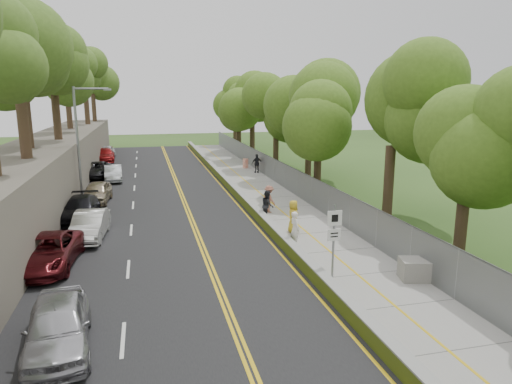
# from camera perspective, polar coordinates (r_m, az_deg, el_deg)

# --- Properties ---
(ground) EXTENTS (140.00, 140.00, 0.00)m
(ground) POSITION_cam_1_polar(r_m,az_deg,el_deg) (21.78, 3.79, -8.00)
(ground) COLOR #33511E
(ground) RESTS_ON ground
(road) EXTENTS (11.20, 66.00, 0.04)m
(road) POSITION_cam_1_polar(r_m,az_deg,el_deg) (35.28, -12.11, -0.35)
(road) COLOR black
(road) RESTS_ON ground
(sidewalk) EXTENTS (4.20, 66.00, 0.05)m
(sidewalk) POSITION_cam_1_polar(r_m,az_deg,el_deg) (36.35, 0.50, 0.30)
(sidewalk) COLOR gray
(sidewalk) RESTS_ON ground
(jersey_barrier) EXTENTS (0.42, 66.00, 0.60)m
(jersey_barrier) POSITION_cam_1_polar(r_m,az_deg,el_deg) (35.80, -3.07, 0.55)
(jersey_barrier) COLOR #A7D71B
(jersey_barrier) RESTS_ON ground
(rock_embankment) EXTENTS (5.00, 66.00, 4.00)m
(rock_embankment) POSITION_cam_1_polar(r_m,az_deg,el_deg) (35.64, -25.38, 2.11)
(rock_embankment) COLOR #595147
(rock_embankment) RESTS_ON ground
(chainlink_fence) EXTENTS (0.04, 66.00, 2.00)m
(chainlink_fence) POSITION_cam_1_polar(r_m,az_deg,el_deg) (36.73, 3.68, 1.95)
(chainlink_fence) COLOR slate
(chainlink_fence) RESTS_ON ground
(trees_embankment) EXTENTS (6.40, 66.00, 13.00)m
(trees_embankment) POSITION_cam_1_polar(r_m,az_deg,el_deg) (35.25, -25.85, 15.89)
(trees_embankment) COLOR #507626
(trees_embankment) RESTS_ON rock_embankment
(trees_fenceside) EXTENTS (7.00, 66.00, 14.00)m
(trees_fenceside) POSITION_cam_1_polar(r_m,az_deg,el_deg) (36.93, 7.36, 11.29)
(trees_fenceside) COLOR #537B22
(trees_fenceside) RESTS_ON ground
(streetlight) EXTENTS (2.52, 0.22, 8.00)m
(streetlight) POSITION_cam_1_polar(r_m,az_deg,el_deg) (33.85, -21.05, 6.52)
(streetlight) COLOR gray
(streetlight) RESTS_ON ground
(signpost) EXTENTS (0.62, 0.09, 3.10)m
(signpost) POSITION_cam_1_polar(r_m,az_deg,el_deg) (18.83, 9.72, -5.10)
(signpost) COLOR gray
(signpost) RESTS_ON sidewalk
(construction_barrel) EXTENTS (0.58, 0.58, 0.96)m
(construction_barrel) POSITION_cam_1_polar(r_m,az_deg,el_deg) (46.85, -1.31, 3.60)
(construction_barrel) COLOR red
(construction_barrel) RESTS_ON sidewalk
(concrete_block) EXTENTS (1.48, 1.25, 0.85)m
(concrete_block) POSITION_cam_1_polar(r_m,az_deg,el_deg) (20.00, 19.40, -9.11)
(concrete_block) COLOR slate
(concrete_block) RESTS_ON sidewalk
(car_0) EXTENTS (2.24, 4.63, 1.52)m
(car_0) POSITION_cam_1_polar(r_m,az_deg,el_deg) (15.17, -23.53, -15.10)
(car_0) COLOR #A4A3A8
(car_0) RESTS_ON road
(car_1) EXTENTS (1.85, 4.45, 1.43)m
(car_1) POSITION_cam_1_polar(r_m,az_deg,el_deg) (25.48, -20.07, -3.93)
(car_1) COLOR silver
(car_1) RESTS_ON road
(car_2) EXTENTS (2.73, 5.26, 1.42)m
(car_2) POSITION_cam_1_polar(r_m,az_deg,el_deg) (22.03, -24.63, -6.82)
(car_2) COLOR #501115
(car_2) RESTS_ON road
(car_3) EXTENTS (2.11, 4.85, 1.39)m
(car_3) POSITION_cam_1_polar(r_m,az_deg,el_deg) (29.41, -21.10, -1.96)
(car_3) COLOR black
(car_3) RESTS_ON road
(car_4) EXTENTS (2.05, 4.36, 1.44)m
(car_4) POSITION_cam_1_polar(r_m,az_deg,el_deg) (33.74, -19.27, -0.04)
(car_4) COLOR gray
(car_4) RESTS_ON road
(car_5) EXTENTS (1.67, 4.16, 1.35)m
(car_5) POSITION_cam_1_polar(r_m,az_deg,el_deg) (41.73, -17.41, 2.24)
(car_5) COLOR silver
(car_5) RESTS_ON road
(car_6) EXTENTS (2.49, 5.04, 1.37)m
(car_6) POSITION_cam_1_polar(r_m,az_deg,el_deg) (44.06, -19.28, 2.64)
(car_6) COLOR black
(car_6) RESTS_ON road
(car_7) EXTENTS (2.30, 5.16, 1.47)m
(car_7) POSITION_cam_1_polar(r_m,az_deg,el_deg) (54.06, -18.38, 4.40)
(car_7) COLOR maroon
(car_7) RESTS_ON road
(car_8) EXTENTS (1.96, 4.68, 1.58)m
(car_8) POSITION_cam_1_polar(r_m,az_deg,el_deg) (56.07, -18.23, 4.72)
(car_8) COLOR silver
(car_8) RESTS_ON road
(painter_0) EXTENTS (0.66, 0.93, 1.81)m
(painter_0) POSITION_cam_1_polar(r_m,az_deg,el_deg) (24.97, 4.67, -3.07)
(painter_0) COLOR gold
(painter_0) RESTS_ON sidewalk
(painter_1) EXTENTS (0.53, 0.72, 1.83)m
(painter_1) POSITION_cam_1_polar(r_m,az_deg,el_deg) (22.60, 4.88, -4.69)
(painter_1) COLOR white
(painter_1) RESTS_ON sidewalk
(painter_2) EXTENTS (0.79, 0.96, 1.81)m
(painter_2) POSITION_cam_1_polar(r_m,az_deg,el_deg) (27.35, 1.46, -1.67)
(painter_2) COLOR black
(painter_2) RESTS_ON sidewalk
(painter_3) EXTENTS (0.99, 1.28, 1.75)m
(painter_3) POSITION_cam_1_polar(r_m,az_deg,el_deg) (29.14, 1.65, -0.88)
(painter_3) COLOR #985845
(painter_3) RESTS_ON sidewalk
(person_far) EXTENTS (1.10, 0.54, 1.81)m
(person_far) POSITION_cam_1_polar(r_m,az_deg,el_deg) (43.89, 0.12, 3.59)
(person_far) COLOR black
(person_far) RESTS_ON sidewalk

